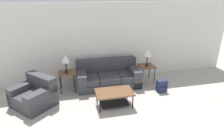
% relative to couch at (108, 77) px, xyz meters
% --- Properties ---
extents(wall_back, '(9.13, 0.06, 2.60)m').
position_rel_couch_xyz_m(wall_back, '(0.10, 0.63, 1.01)').
color(wall_back, silver).
rests_on(wall_back, ground_plane).
extents(couch, '(2.03, 1.02, 0.82)m').
position_rel_couch_xyz_m(couch, '(0.00, 0.00, 0.00)').
color(couch, '#38383D').
rests_on(couch, ground_plane).
extents(armchair, '(1.34, 1.34, 0.80)m').
position_rel_couch_xyz_m(armchair, '(-2.21, -0.76, -0.00)').
color(armchair, '#38383D').
rests_on(armchair, ground_plane).
extents(coffee_table, '(1.00, 0.62, 0.43)m').
position_rel_couch_xyz_m(coffee_table, '(-0.10, -1.28, 0.03)').
color(coffee_table, brown).
rests_on(coffee_table, ground_plane).
extents(side_table_left, '(0.50, 0.52, 0.60)m').
position_rel_couch_xyz_m(side_table_left, '(-1.31, -0.07, 0.25)').
color(side_table_left, brown).
rests_on(side_table_left, ground_plane).
extents(side_table_right, '(0.50, 0.52, 0.60)m').
position_rel_couch_xyz_m(side_table_right, '(1.31, -0.07, 0.25)').
color(side_table_right, brown).
rests_on(side_table_right, ground_plane).
extents(table_lamp_left, '(0.27, 0.27, 0.56)m').
position_rel_couch_xyz_m(table_lamp_left, '(-1.31, -0.07, 0.74)').
color(table_lamp_left, black).
rests_on(table_lamp_left, side_table_left).
extents(table_lamp_right, '(0.27, 0.27, 0.56)m').
position_rel_couch_xyz_m(table_lamp_right, '(1.31, -0.07, 0.74)').
color(table_lamp_right, black).
rests_on(table_lamp_right, side_table_right).
extents(backpack, '(0.32, 0.25, 0.38)m').
position_rel_couch_xyz_m(backpack, '(1.52, -0.83, -0.11)').
color(backpack, '#1E2847').
rests_on(backpack, ground_plane).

